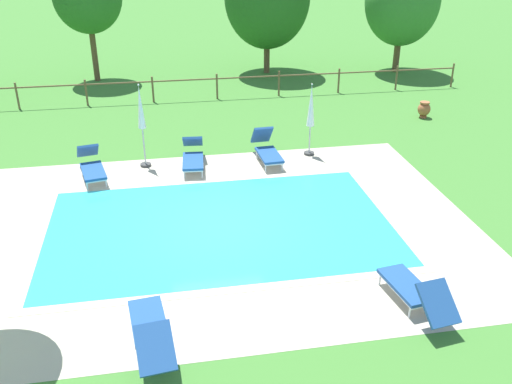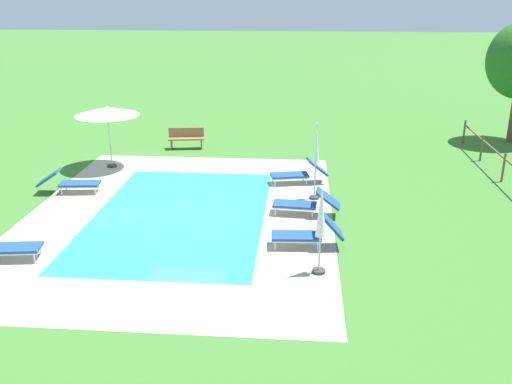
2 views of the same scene
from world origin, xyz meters
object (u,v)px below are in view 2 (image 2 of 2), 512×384
Objects in this scene: sun_lounger_north_near_steps at (304,203)px; sun_lounger_north_mid at (2,246)px; wooden_bench_lawn_side at (186,138)px; sun_lounger_south_near_corner at (298,173)px; patio_umbrella_closed_row_west at (321,217)px; sun_lounger_north_far at (307,233)px; sun_lounger_north_end at (71,182)px; patio_umbrella_closed_row_mid_west at (316,151)px; patio_umbrella_open_foreground at (107,112)px.

sun_lounger_north_mid is (3.64, -7.55, 0.01)m from sun_lounger_north_near_steps.
sun_lounger_south_near_corner is at bearing 48.40° from wooden_bench_lawn_side.
sun_lounger_north_near_steps is 3.86m from patio_umbrella_closed_row_west.
sun_lounger_north_mid is 7.73m from sun_lounger_north_far.
patio_umbrella_closed_row_west is 1.48× the size of wooden_bench_lawn_side.
sun_lounger_north_mid is at bearing -13.06° from wooden_bench_lawn_side.
patio_umbrella_closed_row_west reaches higher than sun_lounger_north_near_steps.
sun_lounger_north_far is at bearing 28.36° from wooden_bench_lawn_side.
sun_lounger_north_far reaches higher than sun_lounger_north_end.
sun_lounger_north_near_steps is 1.32× the size of wooden_bench_lawn_side.
sun_lounger_north_far is 0.76× the size of patio_umbrella_closed_row_mid_west.
sun_lounger_north_far is at bearing -168.08° from patio_umbrella_closed_row_west.
wooden_bench_lawn_side is at bearing -144.93° from sun_lounger_north_near_steps.
sun_lounger_south_near_corner reaches higher than sun_lounger_north_near_steps.
patio_umbrella_closed_row_mid_west is at bearing 166.87° from sun_lounger_north_near_steps.
sun_lounger_north_mid is at bearing -64.27° from sun_lounger_north_near_steps.
sun_lounger_north_end is at bearing -177.37° from sun_lounger_north_mid.
sun_lounger_north_end is 0.91× the size of patio_umbrella_closed_row_west.
sun_lounger_north_far is 10.73m from wooden_bench_lawn_side.
patio_umbrella_closed_row_west is at bearing 58.32° from sun_lounger_north_end.
sun_lounger_north_end is at bearing -114.68° from sun_lounger_north_far.
sun_lounger_north_near_steps is 0.89× the size of patio_umbrella_closed_row_west.
patio_umbrella_closed_row_mid_west reaches higher than sun_lounger_north_end.
sun_lounger_north_far reaches higher than sun_lounger_north_near_steps.
sun_lounger_north_mid is at bearing -90.36° from patio_umbrella_closed_row_west.
sun_lounger_north_mid is 1.32× the size of wooden_bench_lawn_side.
patio_umbrella_closed_row_mid_west is at bearing 20.73° from sun_lounger_south_near_corner.
patio_umbrella_open_foreground reaches higher than wooden_bench_lawn_side.
patio_umbrella_open_foreground is (-7.92, 0.18, 1.78)m from sun_lounger_north_mid.
sun_lounger_north_far is 3.89m from patio_umbrella_closed_row_mid_west.
patio_umbrella_open_foreground reaches higher than sun_lounger_south_near_corner.
patio_umbrella_open_foreground is (-1.36, -7.13, 1.78)m from sun_lounger_south_near_corner.
sun_lounger_north_far is 0.80× the size of patio_umbrella_open_foreground.
sun_lounger_south_near_corner is at bearing 131.89° from sun_lounger_north_mid.
sun_lounger_north_near_steps is 0.99× the size of sun_lounger_south_near_corner.
patio_umbrella_closed_row_mid_west is (-5.10, -0.03, 0.17)m from patio_umbrella_closed_row_west.
sun_lounger_north_far is at bearing 48.60° from patio_umbrella_open_foreground.
patio_umbrella_open_foreground is (-6.55, -7.43, 1.76)m from sun_lounger_north_far.
sun_lounger_north_end is 6.45m from wooden_bench_lawn_side.
patio_umbrella_open_foreground is at bearing -120.16° from sun_lounger_north_near_steps.
wooden_bench_lawn_side is (-4.26, -4.80, 0.09)m from sun_lounger_south_near_corner.
patio_umbrella_closed_row_west is at bearing 44.12° from patio_umbrella_open_foreground.
patio_umbrella_closed_row_mid_west reaches higher than sun_lounger_north_mid.
sun_lounger_north_end is at bearing -89.43° from patio_umbrella_closed_row_mid_west.
sun_lounger_north_mid is 4.98m from sun_lounger_north_end.
sun_lounger_north_mid and sun_lounger_south_near_corner have the same top height.
patio_umbrella_closed_row_mid_west is (-0.08, 8.10, 1.25)m from sun_lounger_north_end.
sun_lounger_north_near_steps is at bearing 35.07° from wooden_bench_lawn_side.
sun_lounger_north_mid is 8.12m from patio_umbrella_open_foreground.
sun_lounger_north_far is 1.23× the size of wooden_bench_lawn_side.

